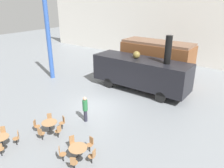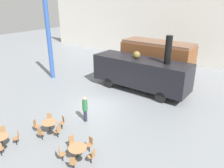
{
  "view_description": "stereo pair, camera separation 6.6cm",
  "coord_description": "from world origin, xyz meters",
  "px_view_note": "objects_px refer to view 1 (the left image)",
  "views": [
    {
      "loc": [
        9.94,
        -11.66,
        7.89
      ],
      "look_at": [
        0.54,
        1.0,
        1.6
      ],
      "focal_mm": 35.0,
      "sensor_mm": 36.0,
      "label": 1
    },
    {
      "loc": [
        10.0,
        -11.62,
        7.89
      ],
      "look_at": [
        0.54,
        1.0,
        1.6
      ],
      "focal_mm": 35.0,
      "sensor_mm": 36.0,
      "label": 2
    }
  ],
  "objects_px": {
    "steam_locomotive": "(140,72)",
    "visitor_person": "(85,108)",
    "cafe_table_mid": "(49,124)",
    "passenger_coach_wooden": "(157,57)",
    "cafe_table_far": "(1,139)",
    "cafe_chair_0": "(72,142)",
    "cafe_table_near": "(78,150)"
  },
  "relations": [
    {
      "from": "passenger_coach_wooden",
      "to": "cafe_chair_0",
      "type": "distance_m",
      "value": 13.46
    },
    {
      "from": "cafe_chair_0",
      "to": "cafe_table_mid",
      "type": "bearing_deg",
      "value": -163.93
    },
    {
      "from": "cafe_table_near",
      "to": "passenger_coach_wooden",
      "type": "bearing_deg",
      "value": 99.61
    },
    {
      "from": "passenger_coach_wooden",
      "to": "cafe_table_mid",
      "type": "relative_size",
      "value": 7.47
    },
    {
      "from": "cafe_table_mid",
      "to": "cafe_chair_0",
      "type": "height_order",
      "value": "cafe_chair_0"
    },
    {
      "from": "steam_locomotive",
      "to": "cafe_table_far",
      "type": "bearing_deg",
      "value": -99.98
    },
    {
      "from": "steam_locomotive",
      "to": "cafe_chair_0",
      "type": "bearing_deg",
      "value": -82.65
    },
    {
      "from": "steam_locomotive",
      "to": "cafe_table_near",
      "type": "relative_size",
      "value": 8.97
    },
    {
      "from": "cafe_chair_0",
      "to": "visitor_person",
      "type": "distance_m",
      "value": 3.09
    },
    {
      "from": "cafe_table_mid",
      "to": "visitor_person",
      "type": "relative_size",
      "value": 0.52
    },
    {
      "from": "cafe_table_mid",
      "to": "visitor_person",
      "type": "height_order",
      "value": "visitor_person"
    },
    {
      "from": "cafe_chair_0",
      "to": "visitor_person",
      "type": "relative_size",
      "value": 0.48
    },
    {
      "from": "cafe_table_far",
      "to": "visitor_person",
      "type": "distance_m",
      "value": 5.21
    },
    {
      "from": "cafe_table_far",
      "to": "cafe_table_near",
      "type": "bearing_deg",
      "value": 24.8
    },
    {
      "from": "passenger_coach_wooden",
      "to": "cafe_table_far",
      "type": "xyz_separation_m",
      "value": [
        -1.76,
        -15.49,
        -1.66
      ]
    },
    {
      "from": "cafe_table_far",
      "to": "passenger_coach_wooden",
      "type": "bearing_deg",
      "value": 83.5
    },
    {
      "from": "cafe_table_far",
      "to": "cafe_chair_0",
      "type": "xyz_separation_m",
      "value": [
        3.28,
        2.22,
        -0.05
      ]
    },
    {
      "from": "steam_locomotive",
      "to": "visitor_person",
      "type": "relative_size",
      "value": 4.81
    },
    {
      "from": "visitor_person",
      "to": "cafe_table_far",
      "type": "bearing_deg",
      "value": -110.12
    },
    {
      "from": "cafe_table_near",
      "to": "cafe_chair_0",
      "type": "distance_m",
      "value": 0.86
    },
    {
      "from": "passenger_coach_wooden",
      "to": "cafe_table_mid",
      "type": "bearing_deg",
      "value": -93.53
    },
    {
      "from": "cafe_chair_0",
      "to": "passenger_coach_wooden",
      "type": "bearing_deg",
      "value": 120.14
    },
    {
      "from": "visitor_person",
      "to": "cafe_table_near",
      "type": "bearing_deg",
      "value": -52.69
    },
    {
      "from": "cafe_table_mid",
      "to": "visitor_person",
      "type": "bearing_deg",
      "value": 70.7
    },
    {
      "from": "cafe_table_mid",
      "to": "cafe_table_far",
      "type": "bearing_deg",
      "value": -110.86
    },
    {
      "from": "cafe_table_near",
      "to": "cafe_table_mid",
      "type": "relative_size",
      "value": 1.03
    },
    {
      "from": "cafe_chair_0",
      "to": "cafe_table_far",
      "type": "bearing_deg",
      "value": -122.28
    },
    {
      "from": "steam_locomotive",
      "to": "cafe_table_near",
      "type": "height_order",
      "value": "steam_locomotive"
    },
    {
      "from": "passenger_coach_wooden",
      "to": "cafe_table_far",
      "type": "relative_size",
      "value": 8.34
    },
    {
      "from": "passenger_coach_wooden",
      "to": "steam_locomotive",
      "type": "bearing_deg",
      "value": -85.52
    },
    {
      "from": "cafe_table_far",
      "to": "visitor_person",
      "type": "height_order",
      "value": "visitor_person"
    },
    {
      "from": "steam_locomotive",
      "to": "passenger_coach_wooden",
      "type": "bearing_deg",
      "value": 94.48
    }
  ]
}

